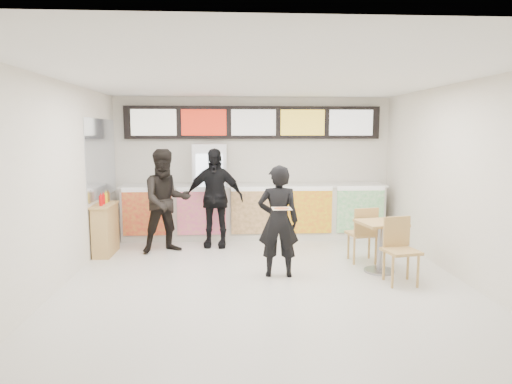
{
  "coord_description": "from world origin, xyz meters",
  "views": [
    {
      "loc": [
        -0.54,
        -6.51,
        2.25
      ],
      "look_at": [
        -0.08,
        1.2,
        1.23
      ],
      "focal_mm": 32.0,
      "sensor_mm": 36.0,
      "label": 1
    }
  ],
  "objects": [
    {
      "name": "floor",
      "position": [
        0.0,
        0.0,
        0.0
      ],
      "size": [
        7.0,
        7.0,
        0.0
      ],
      "primitive_type": "plane",
      "color": "beige",
      "rests_on": "ground"
    },
    {
      "name": "ceiling",
      "position": [
        0.0,
        0.0,
        3.0
      ],
      "size": [
        7.0,
        7.0,
        0.0
      ],
      "primitive_type": "plane",
      "rotation": [
        3.14,
        0.0,
        0.0
      ],
      "color": "white",
      "rests_on": "wall_back"
    },
    {
      "name": "wall_back",
      "position": [
        0.0,
        3.5,
        1.5
      ],
      "size": [
        6.0,
        0.0,
        6.0
      ],
      "primitive_type": "plane",
      "rotation": [
        1.57,
        0.0,
        0.0
      ],
      "color": "silver",
      "rests_on": "floor"
    },
    {
      "name": "wall_left",
      "position": [
        -3.0,
        0.0,
        1.5
      ],
      "size": [
        0.0,
        7.0,
        7.0
      ],
      "primitive_type": "plane",
      "rotation": [
        1.57,
        0.0,
        1.57
      ],
      "color": "silver",
      "rests_on": "floor"
    },
    {
      "name": "wall_right",
      "position": [
        3.0,
        0.0,
        1.5
      ],
      "size": [
        0.0,
        7.0,
        7.0
      ],
      "primitive_type": "plane",
      "rotation": [
        1.57,
        0.0,
        -1.57
      ],
      "color": "silver",
      "rests_on": "floor"
    },
    {
      "name": "service_counter",
      "position": [
        0.0,
        3.09,
        0.57
      ],
      "size": [
        5.56,
        0.77,
        1.14
      ],
      "color": "silver",
      "rests_on": "floor"
    },
    {
      "name": "menu_board",
      "position": [
        0.0,
        3.41,
        2.45
      ],
      "size": [
        5.5,
        0.14,
        0.7
      ],
      "color": "black",
      "rests_on": "wall_back"
    },
    {
      "name": "drinks_fridge",
      "position": [
        -0.93,
        3.11,
        1.0
      ],
      "size": [
        0.7,
        0.67,
        2.0
      ],
      "color": "white",
      "rests_on": "floor"
    },
    {
      "name": "mirror_panel",
      "position": [
        -2.99,
        2.45,
        1.75
      ],
      "size": [
        0.01,
        2.0,
        1.5
      ],
      "primitive_type": "cube",
      "color": "#B2B7BF",
      "rests_on": "wall_left"
    },
    {
      "name": "customer_main",
      "position": [
        0.22,
        0.41,
        0.87
      ],
      "size": [
        0.66,
        0.46,
        1.75
      ],
      "primitive_type": "imported",
      "rotation": [
        0.0,
        0.0,
        3.07
      ],
      "color": "black",
      "rests_on": "floor"
    },
    {
      "name": "customer_left",
      "position": [
        -1.71,
        2.0,
        0.97
      ],
      "size": [
        1.15,
        1.03,
        1.94
      ],
      "primitive_type": "imported",
      "rotation": [
        0.0,
        0.0,
        0.38
      ],
      "color": "black",
      "rests_on": "floor"
    },
    {
      "name": "customer_mid",
      "position": [
        -0.83,
        2.35,
        0.97
      ],
      "size": [
        1.18,
        0.61,
        1.94
      ],
      "primitive_type": "imported",
      "rotation": [
        0.0,
        0.0,
        -0.12
      ],
      "color": "black",
      "rests_on": "floor"
    },
    {
      "name": "pizza_slice",
      "position": [
        0.22,
        -0.04,
        1.16
      ],
      "size": [
        0.36,
        0.36,
        0.02
      ],
      "color": "beige",
      "rests_on": "customer_main"
    },
    {
      "name": "cafe_table",
      "position": [
        1.89,
        0.52,
        0.57
      ],
      "size": [
        0.78,
        1.73,
        0.98
      ],
      "rotation": [
        0.0,
        0.0,
        0.2
      ],
      "color": "tan",
      "rests_on": "floor"
    },
    {
      "name": "condiment_ledge",
      "position": [
        -2.82,
        1.89,
        0.48
      ],
      "size": [
        0.34,
        0.84,
        1.12
      ],
      "color": "tan",
      "rests_on": "floor"
    }
  ]
}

